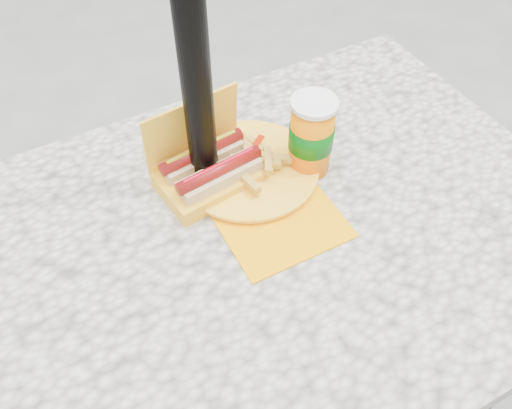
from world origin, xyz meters
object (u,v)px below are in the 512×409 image
umbrella_pole (188,5)px  fries_plate (250,172)px  hotdog_box (210,169)px  soda_cup (311,136)px

umbrella_pole → fries_plate: (0.08, -0.03, -0.34)m
hotdog_box → soda_cup: 0.19m
hotdog_box → soda_cup: size_ratio=1.30×
umbrella_pole → hotdog_box: 0.32m
fries_plate → soda_cup: 0.13m
hotdog_box → fries_plate: 0.08m
soda_cup → umbrella_pole: bearing=162.5°
hotdog_box → soda_cup: (0.18, -0.05, 0.04)m
soda_cup → fries_plate: bearing=164.9°
fries_plate → hotdog_box: bearing=162.6°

